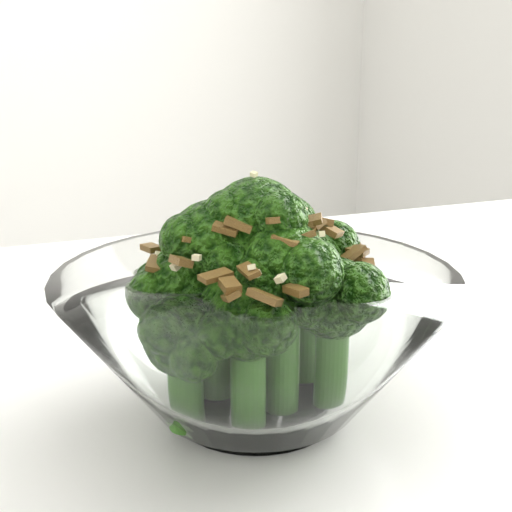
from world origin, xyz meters
TOP-DOWN VIEW (x-y plane):
  - table at (0.08, -0.15)m, footprint 1.35×1.05m
  - broccoli_dish at (0.03, -0.12)m, footprint 0.21×0.21m

SIDE VIEW (x-z plane):
  - table at x=0.08m, z-range 0.31..1.06m
  - broccoli_dish at x=0.03m, z-range 0.73..0.87m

